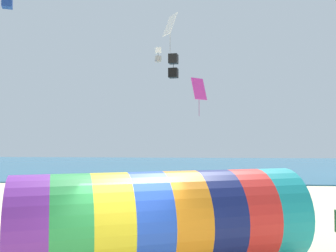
# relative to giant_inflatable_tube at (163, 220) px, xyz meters

# --- Properties ---
(sea) EXTENTS (120.00, 40.00, 0.10)m
(sea) POSITION_rel_giant_inflatable_tube_xyz_m (-0.62, 39.00, -1.29)
(sea) COLOR #236084
(sea) RESTS_ON ground
(giant_inflatable_tube) EXTENTS (8.29, 5.34, 2.68)m
(giant_inflatable_tube) POSITION_rel_giant_inflatable_tube_xyz_m (0.00, 0.00, 0.00)
(giant_inflatable_tube) COLOR purple
(giant_inflatable_tube) RESTS_ON ground
(kite_black_box) EXTENTS (0.54, 0.54, 1.36)m
(kite_black_box) POSITION_rel_giant_inflatable_tube_xyz_m (-0.35, 9.71, 6.17)
(kite_black_box) COLOR black
(kite_white_box) EXTENTS (0.45, 0.45, 0.99)m
(kite_white_box) POSITION_rel_giant_inflatable_tube_xyz_m (-1.62, 13.81, 7.73)
(kite_white_box) COLOR white
(kite_white_diamond) EXTENTS (0.89, 1.01, 2.13)m
(kite_white_diamond) POSITION_rel_giant_inflatable_tube_xyz_m (-0.54, 9.84, 8.45)
(kite_white_diamond) COLOR white
(kite_magenta_diamond) EXTENTS (1.06, 1.02, 2.51)m
(kite_magenta_diamond) POSITION_rel_giant_inflatable_tube_xyz_m (1.04, 14.03, 5.47)
(kite_magenta_diamond) COLOR #D1339E
(bystander_near_water) EXTENTS (0.30, 0.40, 1.67)m
(bystander_near_water) POSITION_rel_giant_inflatable_tube_xyz_m (4.20, 9.47, -0.49)
(bystander_near_water) COLOR black
(bystander_near_water) RESTS_ON ground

